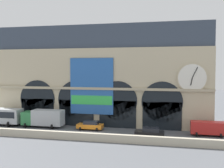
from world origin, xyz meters
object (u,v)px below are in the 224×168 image
Objects in this scene: car_center at (90,125)px; car_mideast at (150,133)px; van_east at (208,128)px; box_truck_midwest at (43,118)px.

car_mideast is at bearing -16.97° from car_center.
car_center is 0.85× the size of van_east.
box_truck_midwest is at bearing 178.56° from car_center.
box_truck_midwest is 1.70× the size of car_mideast.
car_center is 10.83m from car_mideast.
box_truck_midwest is at bearing 179.77° from van_east.
car_center is at bearing -1.44° from box_truck_midwest.
car_mideast is at bearing -159.40° from van_east.
car_mideast is 9.31m from van_east.
car_center is (8.81, -0.22, -0.90)m from box_truck_midwest.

